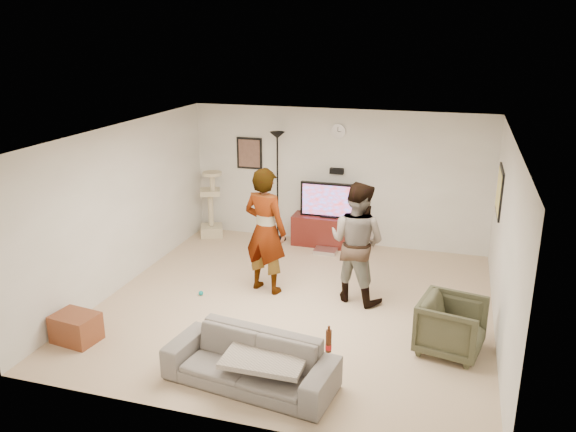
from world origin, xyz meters
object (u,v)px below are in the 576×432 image
(beer_bottle, at_px, (329,341))
(side_table, at_px, (76,328))
(person_left, at_px, (265,231))
(sofa, at_px, (250,361))
(armchair, at_px, (451,326))
(tv, at_px, (330,200))
(tv_stand, at_px, (329,231))
(floor_lamp, at_px, (278,187))
(cat_tree, at_px, (211,204))
(person_right, at_px, (357,242))

(beer_bottle, distance_m, side_table, 3.40)
(person_left, distance_m, sofa, 2.57)
(armchair, bearing_deg, tv, 47.03)
(tv_stand, bearing_deg, floor_lamp, 178.32)
(beer_bottle, xyz_separation_m, armchair, (1.24, 1.36, -0.34))
(person_left, xyz_separation_m, side_table, (-1.83, -2.15, -0.78))
(tv, bearing_deg, armchair, -54.69)
(armchair, bearing_deg, beer_bottle, 149.31)
(floor_lamp, xyz_separation_m, sofa, (1.15, -4.59, -0.75))
(beer_bottle, relative_size, armchair, 0.33)
(floor_lamp, distance_m, cat_tree, 1.37)
(tv, xyz_separation_m, sofa, (0.15, -4.56, -0.60))
(floor_lamp, xyz_separation_m, person_right, (1.88, -2.11, -0.14))
(person_right, height_order, armchair, person_right)
(person_right, relative_size, side_table, 3.24)
(tv_stand, xyz_separation_m, person_left, (-0.49, -2.17, 0.68))
(tv, height_order, beer_bottle, tv)
(cat_tree, bearing_deg, tv_stand, 3.34)
(person_left, bearing_deg, floor_lamp, -61.41)
(tv, height_order, cat_tree, cat_tree)
(cat_tree, height_order, sofa, cat_tree)
(person_left, distance_m, beer_bottle, 2.85)
(tv, bearing_deg, person_left, -102.73)
(tv, height_order, armchair, tv)
(floor_lamp, xyz_separation_m, person_left, (0.51, -2.20, -0.07))
(person_right, distance_m, side_table, 3.97)
(tv, height_order, person_right, person_right)
(sofa, bearing_deg, tv_stand, 99.71)
(tv, relative_size, person_left, 0.56)
(floor_lamp, distance_m, sofa, 4.79)
(person_right, xyz_separation_m, armchair, (1.39, -1.13, -0.55))
(cat_tree, bearing_deg, person_right, -31.48)
(sofa, bearing_deg, floor_lamp, 111.90)
(sofa, bearing_deg, side_table, -177.73)
(armchair, distance_m, side_table, 4.73)
(beer_bottle, bearing_deg, person_left, 122.43)
(floor_lamp, height_order, beer_bottle, floor_lamp)
(floor_lamp, bearing_deg, tv_stand, -1.68)
(tv_stand, height_order, cat_tree, cat_tree)
(person_right, relative_size, beer_bottle, 7.16)
(armchair, bearing_deg, side_table, 115.37)
(floor_lamp, relative_size, cat_tree, 1.59)
(person_left, relative_size, sofa, 1.00)
(armchair, xyz_separation_m, side_table, (-4.59, -1.11, -0.16))
(tv_stand, distance_m, beer_bottle, 4.69)
(person_right, bearing_deg, floor_lamp, -29.41)
(beer_bottle, distance_m, armchair, 1.87)
(sofa, bearing_deg, tv, 99.71)
(tv, relative_size, side_table, 1.94)
(cat_tree, relative_size, sofa, 0.67)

